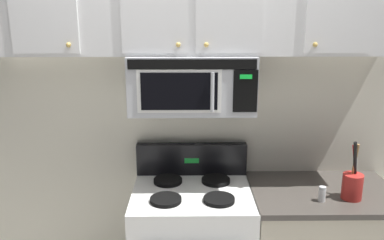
% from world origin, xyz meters
% --- Properties ---
extents(back_wall, '(5.20, 0.10, 2.70)m').
position_xyz_m(back_wall, '(0.00, 0.79, 1.35)').
color(back_wall, silver).
rests_on(back_wall, ground_plane).
extents(over_range_microwave, '(0.76, 0.43, 0.35)m').
position_xyz_m(over_range_microwave, '(-0.00, 0.54, 1.58)').
color(over_range_microwave, '#B7BABF').
extents(upper_cabinets, '(2.50, 0.36, 0.55)m').
position_xyz_m(upper_cabinets, '(-0.00, 0.57, 2.02)').
color(upper_cabinets, silver).
extents(utensil_crock_red, '(0.12, 0.12, 0.37)m').
position_xyz_m(utensil_crock_red, '(0.97, 0.31, 1.00)').
color(utensil_crock_red, red).
rests_on(utensil_crock_red, counter_segment).
extents(salt_shaker, '(0.04, 0.04, 0.09)m').
position_xyz_m(salt_shaker, '(0.78, 0.28, 0.95)').
color(salt_shaker, white).
rests_on(salt_shaker, counter_segment).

